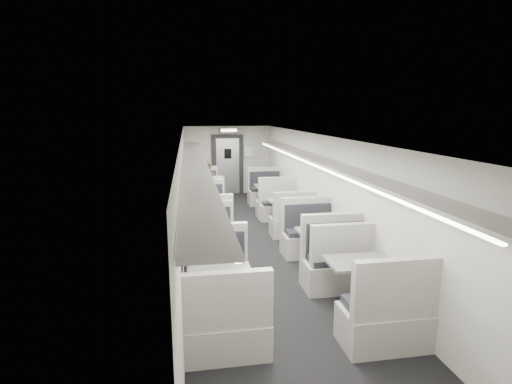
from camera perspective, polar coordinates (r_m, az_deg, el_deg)
name	(u,v)px	position (r m, az deg, el deg)	size (l,w,h in m)	color
room	(256,194)	(8.32, 0.04, -0.35)	(3.24, 12.24, 2.64)	black
booth_left_a	(202,197)	(11.93, -7.68, -0.78)	(1.09, 2.21, 1.18)	#ACA7A1
booth_left_b	(206,218)	(9.64, -7.14, -3.72)	(1.08, 2.19, 1.17)	#ACA7A1
booth_left_c	(212,250)	(7.55, -6.33, -8.22)	(1.01, 2.04, 1.09)	#ACA7A1
booth_left_d	(220,296)	(5.76, -5.11, -14.52)	(1.05, 2.14, 1.14)	#ACA7A1
booth_right_a	(270,197)	(11.89, 2.05, -0.76)	(1.07, 2.17, 1.16)	#ACA7A1
booth_right_b	(285,213)	(10.18, 4.12, -2.98)	(1.02, 2.07, 1.11)	#ACA7A1
booth_right_c	(322,250)	(7.55, 9.34, -8.12)	(1.08, 2.19, 1.17)	#ACA7A1
booth_right_d	(359,286)	(6.13, 14.44, -12.88)	(1.13, 2.29, 1.23)	#ACA7A1
passenger	(208,188)	(11.39, -6.91, 0.55)	(0.56, 0.37, 1.53)	black
window_a	(184,167)	(11.53, -10.19, 3.53)	(0.02, 1.18, 0.84)	black
window_b	(184,180)	(9.35, -10.25, 1.72)	(0.02, 1.18, 0.84)	black
window_c	(183,200)	(7.19, -10.35, -1.18)	(0.02, 1.18, 0.84)	black
window_d	(182,238)	(5.07, -10.52, -6.55)	(0.02, 1.18, 0.84)	black
luggage_rack_left	(195,163)	(7.79, -8.66, 4.06)	(0.46, 10.40, 0.09)	#ACA7A1
luggage_rack_right	(319,161)	(8.22, 9.01, 4.43)	(0.46, 10.40, 0.09)	#ACA7A1
vestibule_door	(228,165)	(14.15, -4.06, 3.85)	(1.10, 0.13, 2.10)	black
exit_sign	(229,130)	(13.55, -3.92, 8.79)	(0.62, 0.12, 0.16)	black
wall_notice	(249,152)	(14.18, -1.04, 5.77)	(0.32, 0.02, 0.40)	silver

